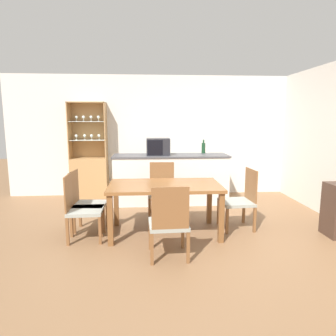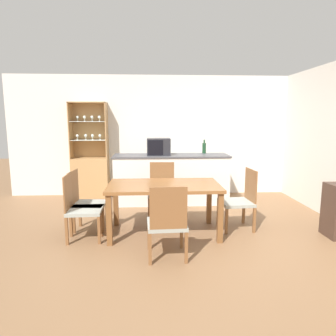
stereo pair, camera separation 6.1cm
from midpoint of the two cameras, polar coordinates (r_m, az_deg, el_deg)
The scene contains 12 objects.
ground_plane at distance 4.21m, azimuth 2.79°, elevation -13.51°, with size 18.00×18.00×0.00m, color brown.
wall_back at distance 6.52m, azimuth 0.45°, elevation 6.12°, with size 6.80×0.06×2.55m.
kitchen_counter at distance 5.88m, azimuth 0.86°, elevation -2.06°, with size 2.23×0.65×0.95m.
display_cabinet at distance 6.50m, azimuth -14.29°, elevation -0.33°, with size 0.75×0.35×1.98m.
dining_table at distance 4.25m, azimuth -0.37°, elevation -4.24°, with size 1.58×0.89×0.72m.
dining_chair_head_near at distance 3.55m, azimuth 0.32°, elevation -10.39°, with size 0.47×0.47×0.90m.
dining_chair_side_right_far at distance 4.63m, azimuth 13.83°, elevation -5.97°, with size 0.48×0.48×0.90m.
dining_chair_head_far at distance 5.07m, azimuth -0.80°, elevation -4.37°, with size 0.47×0.47×0.90m.
dining_chair_side_left_near at distance 4.27m, azimuth -15.83°, elevation -7.33°, with size 0.47×0.47×0.90m.
dining_chair_side_left_far at distance 4.53m, azimuth -15.09°, elevation -6.36°, with size 0.49×0.49×0.90m.
microwave at distance 5.77m, azimuth -1.51°, elevation 4.07°, with size 0.44×0.36×0.32m.
wine_bottle at distance 6.11m, azimuth 7.18°, elevation 3.84°, with size 0.08×0.08×0.28m.
Camera 2 is at (-0.39, -3.87, 1.63)m, focal length 32.00 mm.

